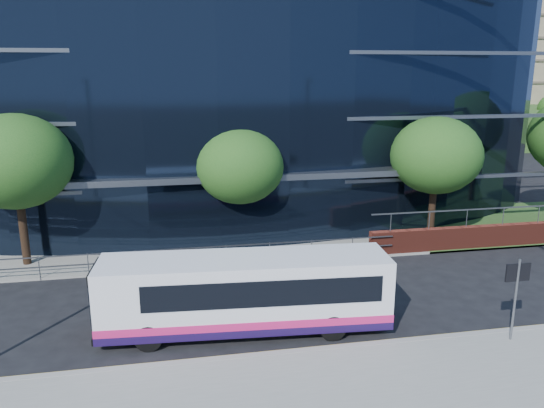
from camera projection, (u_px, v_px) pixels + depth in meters
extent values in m
plane|color=black|center=(363.00, 333.00, 18.23)|extent=(200.00, 200.00, 0.00)
cube|color=gray|center=(374.00, 345.00, 17.26)|extent=(80.00, 0.25, 0.16)
cube|color=gold|center=(372.00, 344.00, 17.47)|extent=(80.00, 0.08, 0.01)
cube|color=gold|center=(370.00, 342.00, 17.61)|extent=(80.00, 0.08, 0.01)
cube|color=gray|center=(180.00, 242.00, 27.61)|extent=(50.00, 8.00, 0.10)
cube|color=black|center=(200.00, 81.00, 38.39)|extent=(38.00, 16.00, 16.00)
cube|color=#595E66|center=(220.00, 178.00, 25.64)|extent=(22.00, 1.20, 0.30)
cube|color=slate|center=(135.00, 252.00, 23.20)|extent=(24.00, 0.05, 0.05)
cube|color=slate|center=(136.00, 261.00, 23.31)|extent=(24.00, 0.05, 0.05)
cylinder|color=slate|center=(136.00, 262.00, 23.32)|extent=(0.04, 0.04, 1.10)
cube|color=#2D511E|center=(438.00, 118.00, 76.83)|extent=(60.00, 42.00, 4.00)
cube|color=gray|center=(440.00, 10.00, 75.03)|extent=(50.00, 12.00, 26.00)
cylinder|color=slate|center=(515.00, 300.00, 17.14)|extent=(0.08, 0.08, 2.80)
cube|color=black|center=(518.00, 272.00, 16.92)|extent=(0.85, 0.06, 0.60)
cylinder|color=black|center=(24.00, 231.00, 24.05)|extent=(0.36, 0.36, 3.30)
ellipsoid|color=#154C17|center=(15.00, 161.00, 23.25)|extent=(4.95, 4.95, 4.21)
cylinder|color=black|center=(241.00, 222.00, 26.38)|extent=(0.36, 0.36, 2.86)
ellipsoid|color=#154C17|center=(240.00, 166.00, 25.69)|extent=(4.29, 4.29, 3.65)
cylinder|color=black|center=(432.00, 212.00, 27.68)|extent=(0.36, 0.36, 3.08)
ellipsoid|color=#154C17|center=(436.00, 155.00, 26.94)|extent=(4.62, 4.62, 3.93)
cylinder|color=black|center=(441.00, 135.00, 60.27)|extent=(0.36, 0.36, 3.08)
ellipsoid|color=#154C17|center=(443.00, 108.00, 59.52)|extent=(4.62, 4.62, 3.93)
cube|color=white|center=(245.00, 291.00, 18.03)|extent=(9.89, 2.90, 2.35)
cube|color=#201045|center=(246.00, 319.00, 18.29)|extent=(9.91, 2.95, 0.27)
cube|color=#DE206E|center=(246.00, 312.00, 18.22)|extent=(9.91, 2.95, 0.27)
cube|color=black|center=(261.00, 281.00, 18.01)|extent=(7.94, 2.81, 0.89)
cube|color=black|center=(97.00, 295.00, 17.45)|extent=(0.21, 1.91, 1.37)
cube|color=black|center=(94.00, 271.00, 17.24)|extent=(0.23, 1.82, 0.35)
cube|color=yellow|center=(94.00, 269.00, 17.45)|extent=(0.11, 0.98, 0.20)
cube|color=black|center=(100.00, 328.00, 17.74)|extent=(0.25, 2.13, 0.21)
cylinder|color=black|center=(148.00, 338.00, 16.97)|extent=(0.90, 0.33, 0.89)
cylinder|color=black|center=(333.00, 328.00, 17.66)|extent=(0.90, 0.33, 0.89)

